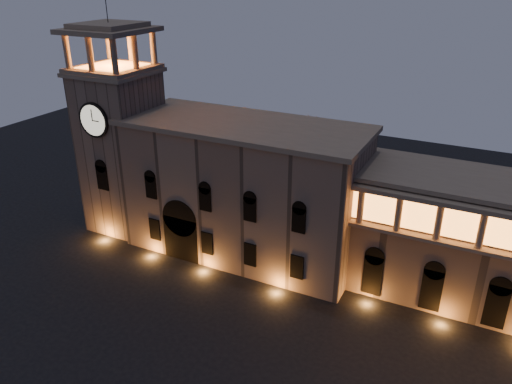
{
  "coord_description": "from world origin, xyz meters",
  "views": [
    {
      "loc": [
        25.46,
        -29.33,
        34.72
      ],
      "look_at": [
        2.74,
        16.0,
        11.82
      ],
      "focal_mm": 35.0,
      "sensor_mm": 36.0,
      "label": 1
    }
  ],
  "objects": [
    {
      "name": "clock_tower",
      "position": [
        -20.5,
        20.98,
        12.5
      ],
      "size": [
        9.8,
        9.8,
        32.4
      ],
      "color": "#7C6351",
      "rests_on": "ground"
    },
    {
      "name": "ground",
      "position": [
        0.0,
        0.0,
        0.0
      ],
      "size": [
        160.0,
        160.0,
        0.0
      ],
      "primitive_type": "plane",
      "color": "black",
      "rests_on": "ground"
    },
    {
      "name": "government_building",
      "position": [
        -2.08,
        21.93,
        8.77
      ],
      "size": [
        30.8,
        12.8,
        17.6
      ],
      "color": "#7C6351",
      "rests_on": "ground"
    }
  ]
}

